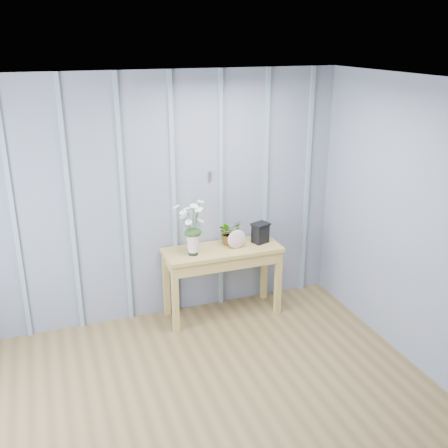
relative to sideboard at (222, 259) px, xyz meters
name	(u,v)px	position (x,y,z in m)	size (l,w,h in m)	color
room_shell	(183,155)	(-0.68, -1.08, 1.35)	(4.00, 4.50, 2.50)	gray
sideboard	(222,259)	(0.00, 0.00, 0.00)	(1.20, 0.45, 0.75)	#B09148
daisy_vase	(192,219)	(-0.33, -0.05, 0.49)	(0.42, 0.32, 0.60)	black
spider_plant	(229,232)	(0.11, 0.09, 0.24)	(0.23, 0.20, 0.26)	#223B18
felt_disc_vessel	(237,239)	(0.14, -0.05, 0.21)	(0.20, 0.05, 0.20)	#99596C
carved_box	(260,233)	(0.42, 0.01, 0.22)	(0.21, 0.19, 0.21)	black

